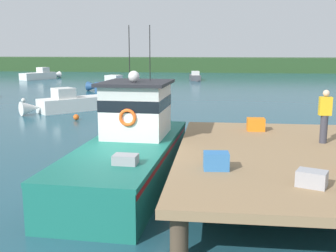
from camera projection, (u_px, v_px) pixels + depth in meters
name	position (u px, v px, depth m)	size (l,w,h in m)	color
ground_plane	(118.00, 187.00, 12.21)	(200.00, 200.00, 0.00)	#1E4C5B
dock	(285.00, 157.00, 11.45)	(6.00, 9.00, 1.20)	#4C3D2D
main_fishing_boat	(132.00, 146.00, 13.03)	(2.94, 9.88, 4.80)	#196B5B
crate_stack_mid_dock	(216.00, 161.00, 9.81)	(0.60, 0.44, 0.42)	#3370B2
crate_single_far	(312.00, 179.00, 8.61)	(0.60, 0.44, 0.34)	#9E9EA3
crate_single_by_cleat	(256.00, 124.00, 14.42)	(0.60, 0.44, 0.44)	orange
deckhand_by_the_boat	(325.00, 115.00, 12.43)	(0.36, 0.22, 1.63)	#383842
moored_boat_mid_harbor	(118.00, 86.00, 38.28)	(6.31, 2.87, 1.58)	#285184
moored_boat_off_the_point	(41.00, 75.00, 54.44)	(3.81, 5.96, 1.54)	white
moored_boat_outer_mooring	(195.00, 77.00, 52.59)	(1.70, 4.75, 1.19)	#4C4C51
moored_boat_far_right	(70.00, 103.00, 26.77)	(5.13, 5.13, 1.54)	white
mooring_buoy_channel_marker	(23.00, 100.00, 31.15)	(0.33, 0.33, 0.33)	silver
mooring_buoy_inshore	(76.00, 117.00, 23.53)	(0.33, 0.33, 0.33)	#EA5B19
far_shoreline	(201.00, 65.00, 72.47)	(120.00, 8.00, 2.40)	#284723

